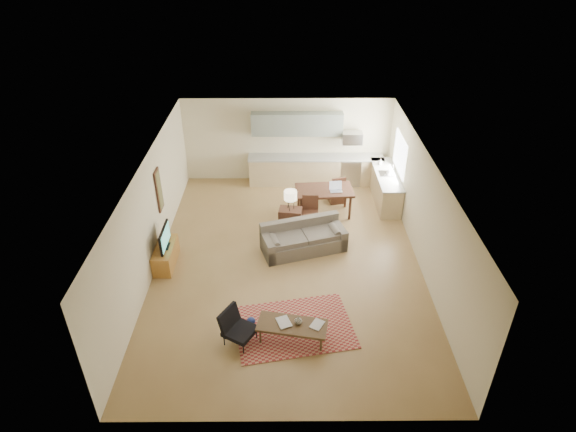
{
  "coord_description": "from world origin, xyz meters",
  "views": [
    {
      "loc": [
        -0.06,
        -9.62,
        7.35
      ],
      "look_at": [
        0.0,
        0.3,
        1.15
      ],
      "focal_mm": 30.0,
      "sensor_mm": 36.0,
      "label": 1
    }
  ],
  "objects_px": {
    "armchair": "(240,328)",
    "tv_credenza": "(166,255)",
    "coffee_table": "(292,332)",
    "console_table": "(290,220)",
    "dining_table": "(324,202)",
    "sofa": "(304,237)"
  },
  "relations": [
    {
      "from": "armchair",
      "to": "dining_table",
      "type": "height_order",
      "value": "dining_table"
    },
    {
      "from": "sofa",
      "to": "tv_credenza",
      "type": "xyz_separation_m",
      "value": [
        -3.41,
        -0.58,
        -0.12
      ]
    },
    {
      "from": "tv_credenza",
      "to": "armchair",
      "type": "bearing_deg",
      "value": -51.84
    },
    {
      "from": "sofa",
      "to": "coffee_table",
      "type": "height_order",
      "value": "sofa"
    },
    {
      "from": "coffee_table",
      "to": "dining_table",
      "type": "relative_size",
      "value": 0.88
    },
    {
      "from": "coffee_table",
      "to": "console_table",
      "type": "bearing_deg",
      "value": 100.67
    },
    {
      "from": "sofa",
      "to": "tv_credenza",
      "type": "height_order",
      "value": "sofa"
    },
    {
      "from": "armchair",
      "to": "tv_credenza",
      "type": "bearing_deg",
      "value": 68.66
    },
    {
      "from": "tv_credenza",
      "to": "dining_table",
      "type": "relative_size",
      "value": 0.72
    },
    {
      "from": "sofa",
      "to": "coffee_table",
      "type": "xyz_separation_m",
      "value": [
        -0.34,
        -3.11,
        -0.17
      ]
    },
    {
      "from": "armchair",
      "to": "dining_table",
      "type": "relative_size",
      "value": 0.47
    },
    {
      "from": "console_table",
      "to": "dining_table",
      "type": "distance_m",
      "value": 1.32
    },
    {
      "from": "armchair",
      "to": "console_table",
      "type": "xyz_separation_m",
      "value": [
        1.05,
        4.04,
        -0.02
      ]
    },
    {
      "from": "console_table",
      "to": "coffee_table",
      "type": "bearing_deg",
      "value": -81.79
    },
    {
      "from": "coffee_table",
      "to": "dining_table",
      "type": "xyz_separation_m",
      "value": [
        0.97,
        4.88,
        0.19
      ]
    },
    {
      "from": "sofa",
      "to": "armchair",
      "type": "distance_m",
      "value": 3.46
    },
    {
      "from": "coffee_table",
      "to": "armchair",
      "type": "height_order",
      "value": "armchair"
    },
    {
      "from": "armchair",
      "to": "sofa",
      "type": "bearing_deg",
      "value": 6.99
    },
    {
      "from": "coffee_table",
      "to": "console_table",
      "type": "xyz_separation_m",
      "value": [
        0.0,
        3.98,
        0.14
      ]
    },
    {
      "from": "coffee_table",
      "to": "dining_table",
      "type": "bearing_deg",
      "value": 89.47
    },
    {
      "from": "dining_table",
      "to": "sofa",
      "type": "bearing_deg",
      "value": -114.05
    },
    {
      "from": "sofa",
      "to": "armchair",
      "type": "bearing_deg",
      "value": -130.85
    }
  ]
}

